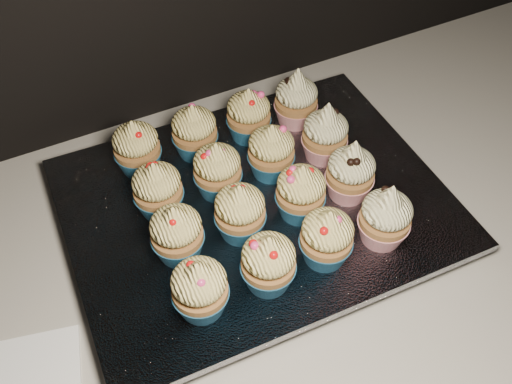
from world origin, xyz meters
TOP-DOWN VIEW (x-y plane):
  - worktop at (0.00, 1.70)m, footprint 2.44×0.64m
  - baking_tray at (0.04, 1.74)m, footprint 0.46×0.36m
  - foil_lining at (0.04, 1.74)m, footprint 0.50×0.39m
  - cupcake_0 at (-0.08, 1.63)m, footprint 0.06×0.06m
  - cupcake_1 at (0.00, 1.62)m, footprint 0.06×0.06m
  - cupcake_2 at (0.08, 1.62)m, footprint 0.06×0.06m
  - cupcake_3 at (0.15, 1.62)m, footprint 0.06×0.06m
  - cupcake_4 at (-0.07, 1.71)m, footprint 0.06×0.06m
  - cupcake_5 at (0.00, 1.70)m, footprint 0.06×0.06m
  - cupcake_6 at (0.09, 1.70)m, footprint 0.06×0.06m
  - cupcake_7 at (0.16, 1.70)m, footprint 0.06×0.06m
  - cupcake_8 at (-0.07, 1.78)m, footprint 0.06×0.06m
  - cupcake_9 at (0.01, 1.78)m, footprint 0.06×0.06m
  - cupcake_10 at (0.09, 1.78)m, footprint 0.06×0.06m
  - cupcake_11 at (0.17, 1.77)m, footprint 0.06×0.06m
  - cupcake_12 at (-0.07, 1.86)m, footprint 0.06×0.06m
  - cupcake_13 at (0.01, 1.86)m, footprint 0.06×0.06m
  - cupcake_14 at (0.09, 1.85)m, footprint 0.06×0.06m
  - cupcake_15 at (0.17, 1.85)m, footprint 0.06×0.06m

SIDE VIEW (x-z plane):
  - worktop at x=0.00m, z-range 0.86..0.90m
  - baking_tray at x=0.04m, z-range 0.90..0.92m
  - foil_lining at x=0.04m, z-range 0.92..0.93m
  - cupcake_0 at x=-0.08m, z-range 0.93..1.01m
  - cupcake_1 at x=0.00m, z-range 0.93..1.01m
  - cupcake_2 at x=0.08m, z-range 0.93..1.01m
  - cupcake_4 at x=-0.07m, z-range 0.93..1.01m
  - cupcake_5 at x=0.00m, z-range 0.93..1.01m
  - cupcake_6 at x=0.09m, z-range 0.93..1.01m
  - cupcake_8 at x=-0.07m, z-range 0.93..1.01m
  - cupcake_9 at x=0.01m, z-range 0.93..1.01m
  - cupcake_10 at x=0.09m, z-range 0.93..1.01m
  - cupcake_12 at x=-0.07m, z-range 0.93..1.01m
  - cupcake_13 at x=0.01m, z-range 0.93..1.01m
  - cupcake_14 at x=0.09m, z-range 0.93..1.01m
  - cupcake_3 at x=0.15m, z-range 0.93..1.02m
  - cupcake_7 at x=0.16m, z-range 0.93..1.02m
  - cupcake_11 at x=0.17m, z-range 0.93..1.02m
  - cupcake_15 at x=0.17m, z-range 0.93..1.02m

